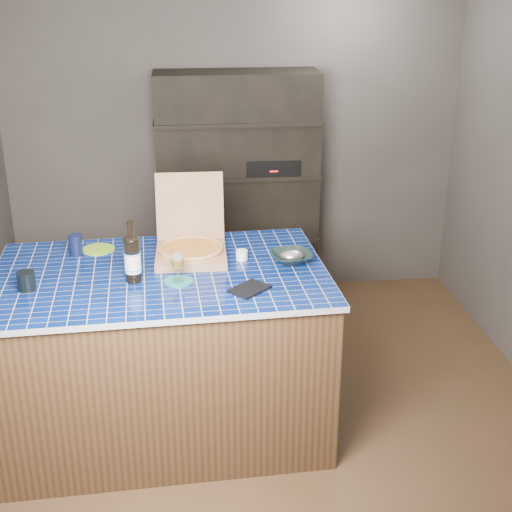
{
  "coord_description": "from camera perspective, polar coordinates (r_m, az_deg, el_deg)",
  "views": [
    {
      "loc": [
        -0.42,
        -3.68,
        2.49
      ],
      "look_at": [
        -0.02,
        0.0,
        0.99
      ],
      "focal_mm": 50.0,
      "sensor_mm": 36.0,
      "label": 1
    }
  ],
  "objects": [
    {
      "name": "dvd_case",
      "position": [
        3.6,
        -0.52,
        -2.66
      ],
      "size": [
        0.23,
        0.23,
        0.02
      ],
      "primitive_type": "cube",
      "rotation": [
        0.0,
        0.0,
        -0.83
      ],
      "color": "black",
      "rests_on": "kitchen_island"
    },
    {
      "name": "kitchen_island",
      "position": [
        4.07,
        -7.28,
        -7.59
      ],
      "size": [
        1.83,
        1.21,
        0.97
      ],
      "rotation": [
        0.0,
        0.0,
        0.05
      ],
      "color": "#4D311E",
      "rests_on": "floor"
    },
    {
      "name": "foil_contents",
      "position": [
        3.94,
        2.88,
        0.07
      ],
      "size": [
        0.13,
        0.11,
        0.06
      ],
      "primitive_type": "ellipsoid",
      "color": "silver",
      "rests_on": "bowl"
    },
    {
      "name": "room",
      "position": [
        3.91,
        0.36,
        3.58
      ],
      "size": [
        3.5,
        3.5,
        3.5
      ],
      "color": "#503322",
      "rests_on": "ground"
    },
    {
      "name": "white_jar",
      "position": [
        3.97,
        -1.15,
        0.09
      ],
      "size": [
        0.06,
        0.06,
        0.06
      ],
      "primitive_type": "cylinder",
      "color": "white",
      "rests_on": "kitchen_island"
    },
    {
      "name": "navy_cup",
      "position": [
        4.15,
        -14.23,
        0.87
      ],
      "size": [
        0.08,
        0.08,
        0.12
      ],
      "primitive_type": "cylinder",
      "color": "black",
      "rests_on": "kitchen_island"
    },
    {
      "name": "tumbler",
      "position": [
        3.77,
        -17.9,
        -1.91
      ],
      "size": [
        0.09,
        0.09,
        0.1
      ],
      "primitive_type": "cylinder",
      "color": "black",
      "rests_on": "kitchen_island"
    },
    {
      "name": "bowl",
      "position": [
        3.94,
        2.88,
        -0.1
      ],
      "size": [
        0.26,
        0.26,
        0.05
      ],
      "primitive_type": "imported",
      "rotation": [
        0.0,
        0.0,
        0.17
      ],
      "color": "black",
      "rests_on": "kitchen_island"
    },
    {
      "name": "shelving_unit",
      "position": [
        5.46,
        -1.43,
        5.2
      ],
      "size": [
        1.2,
        0.41,
        1.8
      ],
      "color": "black",
      "rests_on": "floor"
    },
    {
      "name": "teal_trivet",
      "position": [
        3.72,
        -6.23,
        -2.02
      ],
      "size": [
        0.15,
        0.15,
        0.01
      ],
      "primitive_type": "cylinder",
      "color": "#167568",
      "rests_on": "kitchen_island"
    },
    {
      "name": "green_trivet",
      "position": [
        4.22,
        -12.5,
        0.53
      ],
      "size": [
        0.19,
        0.19,
        0.01
      ],
      "primitive_type": "cylinder",
      "color": "#78AF25",
      "rests_on": "kitchen_island"
    },
    {
      "name": "wine_glass",
      "position": [
        3.68,
        -6.3,
        -0.44
      ],
      "size": [
        0.07,
        0.07,
        0.16
      ],
      "color": "white",
      "rests_on": "teal_trivet"
    },
    {
      "name": "pizza_box",
      "position": [
        4.01,
        -5.23,
        0.71
      ],
      "size": [
        0.4,
        0.48,
        0.43
      ],
      "rotation": [
        0.0,
        0.0,
        -0.02
      ],
      "color": "#A17253",
      "rests_on": "kitchen_island"
    },
    {
      "name": "mead_bottle",
      "position": [
        3.72,
        -9.85,
        -0.16
      ],
      "size": [
        0.09,
        0.09,
        0.33
      ],
      "color": "black",
      "rests_on": "kitchen_island"
    }
  ]
}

